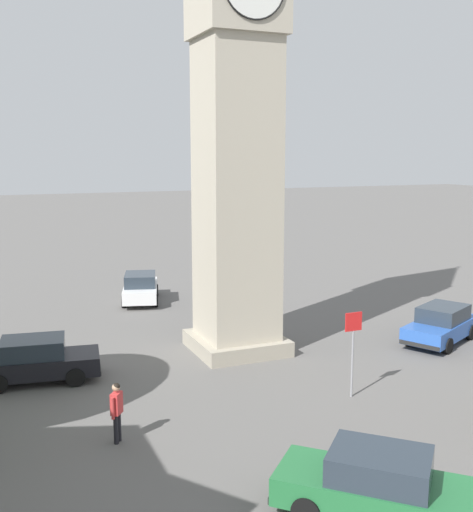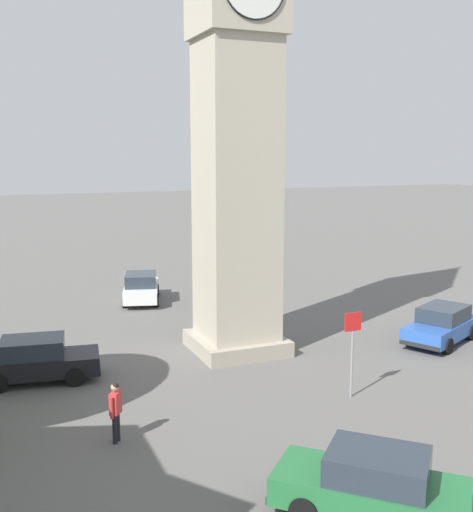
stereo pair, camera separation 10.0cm
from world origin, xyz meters
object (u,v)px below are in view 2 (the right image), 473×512
Objects in this scene: car_blue_kerb at (372,485)px; car_white_side at (37,360)px; clock_tower at (236,21)px; car_black_far at (141,287)px; road_sign at (352,340)px; pedestrian at (116,407)px; car_red_corner at (442,325)px.

car_white_side is at bearing 117.57° from car_blue_kerb.
clock_tower is 15.16m from car_black_far.
road_sign is at bearing 60.48° from car_blue_kerb.
road_sign is (9.19, -5.37, 1.14)m from car_white_side.
pedestrian is 7.69m from road_sign.
car_red_corner is (9.98, 9.34, 0.00)m from car_blue_kerb.
car_black_far is (-9.70, 11.81, 0.00)m from car_red_corner.
pedestrian is at bearing 127.40° from car_blue_kerb.
clock_tower is 14.54m from car_red_corner.
car_blue_kerb is 2.44× the size of pedestrian.
car_blue_kerb is at bearing -52.60° from pedestrian.
car_white_side is at bearing 105.50° from pedestrian.
car_black_far is (0.28, 21.15, 0.00)m from car_blue_kerb.
road_sign is at bearing -30.30° from car_white_side.
pedestrian is at bearing -165.52° from car_red_corner.
car_black_far is 2.62× the size of pedestrian.
car_red_corner is 1.00× the size of car_black_far.
clock_tower is 12.22m from road_sign.
road_sign reaches higher than pedestrian.
car_red_corner is 7.60m from road_sign.
car_blue_kerb is 0.93× the size of car_black_far.
car_white_side is 1.55× the size of road_sign.
car_red_corner is 14.77m from pedestrian.
car_red_corner is (8.21, -2.36, -11.77)m from clock_tower.
car_blue_kerb is at bearing -136.92° from car_red_corner.
car_white_side and car_black_far have the same top height.
car_blue_kerb is at bearing -62.43° from car_white_side.
car_red_corner is 1.59× the size of road_sign.
road_sign is at bearing 1.67° from pedestrian.
road_sign is at bearing -78.75° from car_black_far.
clock_tower reaches higher than car_blue_kerb.
clock_tower is at bearing 104.90° from road_sign.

